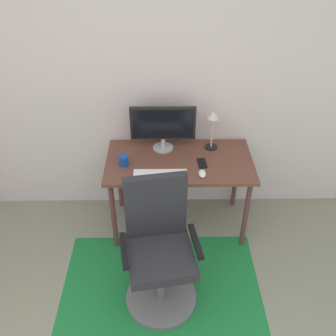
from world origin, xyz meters
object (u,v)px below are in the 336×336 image
(computer_mouse, at_px, (202,174))
(monitor, at_px, (163,125))
(keyboard, at_px, (160,175))
(coffee_cup, at_px, (124,161))
(cell_phone, at_px, (202,163))
(desk_lamp, at_px, (213,122))
(desk, at_px, (179,168))
(office_chair, at_px, (159,257))

(computer_mouse, bearing_deg, monitor, 127.79)
(keyboard, xyz_separation_m, computer_mouse, (0.34, -0.00, 0.01))
(coffee_cup, bearing_deg, monitor, 37.77)
(keyboard, relative_size, computer_mouse, 4.13)
(coffee_cup, bearing_deg, keyboard, -26.13)
(keyboard, height_order, computer_mouse, computer_mouse)
(cell_phone, bearing_deg, desk_lamp, 62.35)
(desk, distance_m, cell_phone, 0.21)
(cell_phone, relative_size, desk_lamp, 0.39)
(cell_phone, bearing_deg, desk, 158.79)
(desk, height_order, office_chair, office_chair)
(desk, distance_m, desk_lamp, 0.48)
(desk, distance_m, office_chair, 0.84)
(desk, bearing_deg, keyboard, -127.00)
(cell_phone, bearing_deg, monitor, 138.11)
(desk, relative_size, cell_phone, 8.89)
(keyboard, xyz_separation_m, coffee_cup, (-0.30, 0.15, 0.04))
(desk_lamp, bearing_deg, keyboard, -137.87)
(keyboard, bearing_deg, desk, 53.00)
(computer_mouse, distance_m, cell_phone, 0.16)
(monitor, distance_m, keyboard, 0.46)
(monitor, bearing_deg, cell_phone, -36.56)
(keyboard, distance_m, office_chair, 0.66)
(desk, height_order, cell_phone, cell_phone)
(coffee_cup, bearing_deg, cell_phone, 1.10)
(coffee_cup, bearing_deg, office_chair, -67.83)
(monitor, xyz_separation_m, keyboard, (-0.02, -0.40, -0.23))
(monitor, distance_m, computer_mouse, 0.55)
(keyboard, distance_m, computer_mouse, 0.34)
(desk, distance_m, monitor, 0.39)
(desk, xyz_separation_m, office_chair, (-0.17, -0.79, -0.22))
(monitor, height_order, cell_phone, monitor)
(desk, bearing_deg, office_chair, -102.09)
(computer_mouse, xyz_separation_m, office_chair, (-0.34, -0.58, -0.32))
(desk, bearing_deg, desk_lamp, 33.72)
(monitor, relative_size, keyboard, 1.30)
(computer_mouse, bearing_deg, office_chair, -120.82)
(desk, distance_m, computer_mouse, 0.29)
(coffee_cup, relative_size, office_chair, 0.09)
(coffee_cup, distance_m, cell_phone, 0.65)
(keyboard, relative_size, desk_lamp, 1.20)
(keyboard, bearing_deg, monitor, 86.61)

